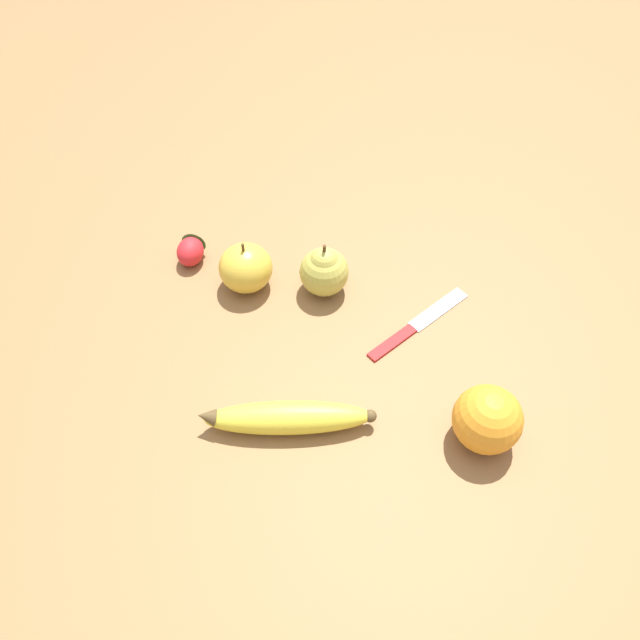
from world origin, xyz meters
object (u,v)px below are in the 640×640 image
Objects in this scene: pear at (324,270)px; apple at (246,268)px; paring_knife at (415,326)px; banana at (287,418)px; orange at (487,419)px; strawberry at (191,250)px.

pear is 1.08× the size of apple.
paring_knife is (0.22, -0.15, -0.03)m from apple.
orange reaches higher than banana.
pear is 0.12m from apple.
apple reaches higher than strawberry.
orange is at bearing -118.87° from strawberry.
strawberry is 0.37m from paring_knife.
pear is at bearing -20.15° from apple.
strawberry is (-0.07, 0.33, -0.00)m from banana.
orange is 1.28× the size of strawberry.
strawberry is 0.37× the size of paring_knife.
apple is at bearing 124.55° from orange.
pear reaches higher than apple.
orange is at bearing -67.66° from pear.
orange is 0.41m from apple.
orange reaches higher than paring_knife.
apple is (0.00, 0.26, 0.02)m from banana.
apple reaches higher than paring_knife.
orange reaches higher than strawberry.
strawberry is at bearing 126.38° from orange.
pear reaches higher than banana.
orange is 0.94× the size of pear.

